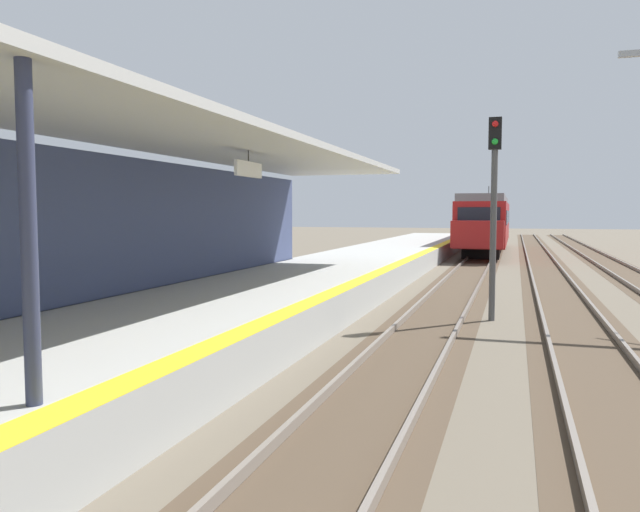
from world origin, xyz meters
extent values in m
cube|color=#A8A8A3|center=(-2.50, 16.00, 0.45)|extent=(5.00, 80.00, 0.90)
cube|color=yellow|center=(-0.25, 16.00, 0.90)|extent=(0.50, 80.00, 0.01)
cube|color=#4C4C4C|center=(-5.00, 11.15, 0.45)|extent=(0.50, 24.00, 0.90)
cube|color=#384266|center=(-5.00, 11.15, 2.50)|extent=(0.40, 24.00, 3.20)
cube|color=#B2B2AD|center=(-2.60, 11.15, 4.35)|extent=(4.40, 24.00, 0.16)
cylinder|color=#2D334C|center=(-0.65, 4.55, 2.14)|extent=(0.16, 0.16, 4.27)
cube|color=white|center=(-2.20, 13.15, 3.82)|extent=(0.08, 1.40, 0.36)
cylinder|color=#333333|center=(-2.20, 13.15, 4.14)|extent=(0.03, 0.03, 0.27)
cube|color=#4C3D2D|center=(1.90, 20.00, 0.00)|extent=(2.34, 120.00, 0.01)
cube|color=slate|center=(1.18, 20.00, 0.08)|extent=(0.08, 120.00, 0.15)
cube|color=slate|center=(2.62, 20.00, 0.08)|extent=(0.08, 120.00, 0.15)
cube|color=#4C3D2D|center=(5.30, 20.00, 0.00)|extent=(2.34, 120.00, 0.01)
cube|color=slate|center=(4.58, 20.00, 0.08)|extent=(0.08, 120.00, 0.15)
cube|color=slate|center=(6.02, 20.00, 0.08)|extent=(0.08, 120.00, 0.15)
cube|color=maroon|center=(1.90, 44.06, 2.07)|extent=(2.90, 18.00, 2.70)
cube|color=slate|center=(1.90, 44.06, 3.64)|extent=(2.67, 18.00, 0.44)
cube|color=black|center=(1.90, 35.04, 2.48)|extent=(2.32, 0.06, 1.21)
cube|color=maroon|center=(1.90, 34.26, 1.60)|extent=(2.78, 1.60, 1.49)
cube|color=black|center=(3.36, 44.06, 2.48)|extent=(0.04, 15.84, 0.86)
cylinder|color=#333333|center=(1.90, 47.66, 4.31)|extent=(0.06, 0.06, 0.90)
cube|color=black|center=(1.90, 38.21, 0.36)|extent=(2.17, 2.20, 0.72)
cube|color=black|center=(1.90, 49.91, 0.36)|extent=(2.17, 2.20, 0.72)
cylinder|color=#4C4C4C|center=(3.32, 16.07, 2.20)|extent=(0.16, 0.16, 4.40)
cube|color=black|center=(3.32, 16.07, 4.80)|extent=(0.32, 0.24, 0.80)
sphere|color=red|center=(3.32, 15.93, 5.02)|extent=(0.16, 0.16, 0.16)
sphere|color=green|center=(3.32, 15.93, 4.58)|extent=(0.16, 0.16, 0.16)
camera|label=1|loc=(3.86, -0.25, 2.81)|focal=34.39mm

